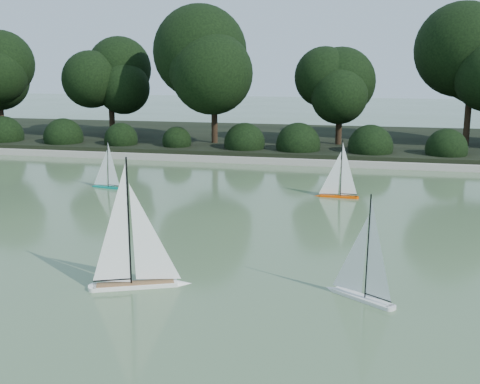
{
  "coord_description": "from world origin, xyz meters",
  "views": [
    {
      "loc": [
        1.99,
        -8.14,
        3.02
      ],
      "look_at": [
        -0.21,
        2.02,
        0.7
      ],
      "focal_mm": 45.0,
      "sensor_mm": 36.0,
      "label": 1
    }
  ],
  "objects_px": {
    "sailboat_teal": "(105,180)",
    "race_buoy": "(122,227)",
    "sailboat_white_a": "(357,281)",
    "sailboat_orange": "(335,188)",
    "sailboat_white_b": "(143,266)"
  },
  "relations": [
    {
      "from": "sailboat_orange",
      "to": "race_buoy",
      "type": "distance_m",
      "value": 4.91
    },
    {
      "from": "sailboat_white_a",
      "to": "sailboat_teal",
      "type": "height_order",
      "value": "sailboat_white_a"
    },
    {
      "from": "sailboat_white_a",
      "to": "sailboat_orange",
      "type": "height_order",
      "value": "sailboat_white_a"
    },
    {
      "from": "sailboat_orange",
      "to": "sailboat_teal",
      "type": "height_order",
      "value": "sailboat_orange"
    },
    {
      "from": "sailboat_white_a",
      "to": "race_buoy",
      "type": "bearing_deg",
      "value": 150.01
    },
    {
      "from": "sailboat_teal",
      "to": "race_buoy",
      "type": "relative_size",
      "value": 8.08
    },
    {
      "from": "sailboat_white_b",
      "to": "sailboat_white_a",
      "type": "bearing_deg",
      "value": 4.44
    },
    {
      "from": "sailboat_white_b",
      "to": "sailboat_teal",
      "type": "xyz_separation_m",
      "value": [
        -3.22,
        5.81,
        -0.1
      ]
    },
    {
      "from": "sailboat_teal",
      "to": "race_buoy",
      "type": "bearing_deg",
      "value": -60.37
    },
    {
      "from": "sailboat_orange",
      "to": "sailboat_teal",
      "type": "relative_size",
      "value": 1.12
    },
    {
      "from": "sailboat_white_a",
      "to": "race_buoy",
      "type": "xyz_separation_m",
      "value": [
        -4.28,
        2.47,
        -0.23
      ]
    },
    {
      "from": "sailboat_white_a",
      "to": "sailboat_orange",
      "type": "distance_m",
      "value": 5.78
    },
    {
      "from": "sailboat_teal",
      "to": "race_buoy",
      "type": "distance_m",
      "value": 3.59
    },
    {
      "from": "sailboat_orange",
      "to": "race_buoy",
      "type": "bearing_deg",
      "value": -138.2
    },
    {
      "from": "sailboat_white_a",
      "to": "race_buoy",
      "type": "distance_m",
      "value": 4.95
    }
  ]
}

